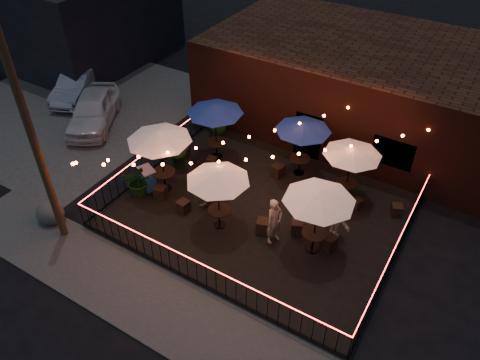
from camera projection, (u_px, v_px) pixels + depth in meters
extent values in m
plane|color=black|center=(231.00, 246.00, 16.23)|extent=(110.00, 110.00, 0.00)
cube|color=black|center=(260.00, 211.00, 17.51)|extent=(10.00, 8.00, 0.15)
cube|color=#403E3B|center=(174.00, 314.00, 14.06)|extent=(18.00, 2.50, 0.05)
cube|color=#403E3B|center=(74.00, 106.00, 23.74)|extent=(11.00, 12.00, 0.02)
cube|color=#35150E|center=(367.00, 86.00, 21.21)|extent=(14.00, 8.00, 4.00)
cube|color=black|center=(309.00, 136.00, 19.60)|extent=(1.20, 0.24, 2.20)
cube|color=black|center=(393.00, 152.00, 17.87)|extent=(1.60, 0.24, 1.20)
cube|color=black|center=(56.00, 7.00, 27.93)|extent=(12.00, 9.00, 5.00)
cylinder|color=#3D2A19|center=(34.00, 141.00, 14.18)|extent=(0.26, 0.26, 8.00)
cube|color=black|center=(198.00, 281.00, 14.76)|extent=(10.00, 0.04, 0.04)
cube|color=black|center=(196.00, 262.00, 14.18)|extent=(10.00, 0.04, 0.04)
cube|color=red|center=(196.00, 261.00, 14.16)|extent=(10.00, 0.03, 0.02)
cube|color=black|center=(155.00, 166.00, 19.44)|extent=(0.04, 8.00, 0.04)
cube|color=black|center=(153.00, 148.00, 18.86)|extent=(0.04, 8.00, 0.04)
cube|color=red|center=(153.00, 147.00, 18.84)|extent=(0.03, 8.00, 0.02)
cube|color=black|center=(392.00, 262.00, 15.39)|extent=(0.04, 8.00, 0.04)
cube|color=black|center=(398.00, 242.00, 14.81)|extent=(0.04, 8.00, 0.04)
cube|color=red|center=(398.00, 242.00, 14.79)|extent=(0.03, 8.00, 0.02)
cylinder|color=black|center=(166.00, 188.00, 18.44)|extent=(0.48, 0.48, 0.03)
cylinder|color=black|center=(165.00, 180.00, 18.20)|extent=(0.07, 0.07, 0.79)
cylinder|color=black|center=(164.00, 172.00, 17.94)|extent=(0.88, 0.88, 0.04)
cylinder|color=black|center=(162.00, 161.00, 17.62)|extent=(0.05, 0.05, 2.64)
cone|color=white|center=(159.00, 136.00, 16.90)|extent=(3.05, 3.05, 0.39)
cylinder|color=black|center=(217.00, 156.00, 20.09)|extent=(0.46, 0.46, 0.03)
cylinder|color=black|center=(217.00, 149.00, 19.86)|extent=(0.06, 0.06, 0.75)
cylinder|color=black|center=(216.00, 142.00, 19.62)|extent=(0.84, 0.84, 0.04)
cylinder|color=black|center=(216.00, 132.00, 19.31)|extent=(0.05, 0.05, 2.52)
cone|color=navy|center=(215.00, 109.00, 18.62)|extent=(2.87, 2.87, 0.37)
cylinder|color=black|center=(220.00, 225.00, 16.83)|extent=(0.44, 0.44, 0.03)
cylinder|color=black|center=(219.00, 218.00, 16.60)|extent=(0.06, 0.06, 0.72)
cylinder|color=black|center=(219.00, 210.00, 16.37)|extent=(0.80, 0.80, 0.04)
cylinder|color=black|center=(219.00, 200.00, 16.08)|extent=(0.04, 0.04, 2.40)
cone|color=white|center=(218.00, 176.00, 15.42)|extent=(2.68, 2.68, 0.35)
cylinder|color=black|center=(299.00, 172.00, 19.21)|extent=(0.44, 0.44, 0.03)
cylinder|color=black|center=(299.00, 166.00, 18.99)|extent=(0.06, 0.06, 0.72)
cylinder|color=black|center=(300.00, 158.00, 18.76)|extent=(0.80, 0.80, 0.04)
cylinder|color=black|center=(301.00, 149.00, 18.47)|extent=(0.04, 0.04, 2.40)
cone|color=navy|center=(303.00, 126.00, 17.81)|extent=(2.90, 2.90, 0.35)
cylinder|color=black|center=(312.00, 249.00, 15.92)|extent=(0.47, 0.47, 0.03)
cylinder|color=black|center=(313.00, 241.00, 15.69)|extent=(0.06, 0.06, 0.76)
cylinder|color=black|center=(314.00, 233.00, 15.44)|extent=(0.85, 0.85, 0.04)
cylinder|color=black|center=(316.00, 222.00, 15.13)|extent=(0.05, 0.05, 2.54)
cone|color=white|center=(319.00, 196.00, 14.43)|extent=(2.81, 2.81, 0.37)
cylinder|color=black|center=(344.00, 197.00, 18.02)|extent=(0.43, 0.43, 0.03)
cylinder|color=black|center=(346.00, 190.00, 17.80)|extent=(0.06, 0.06, 0.70)
cylinder|color=black|center=(347.00, 183.00, 17.58)|extent=(0.78, 0.78, 0.04)
cylinder|color=black|center=(349.00, 173.00, 17.30)|extent=(0.04, 0.04, 2.33)
cone|color=white|center=(353.00, 151.00, 16.65)|extent=(2.70, 2.70, 0.34)
cube|color=black|center=(161.00, 192.00, 17.86)|extent=(0.51, 0.51, 0.50)
cube|color=black|center=(183.00, 206.00, 17.27)|extent=(0.44, 0.44, 0.47)
cube|color=black|center=(184.00, 151.00, 19.99)|extent=(0.49, 0.49, 0.47)
cube|color=black|center=(212.00, 162.00, 19.40)|extent=(0.44, 0.44, 0.44)
cube|color=black|center=(214.00, 199.00, 17.56)|extent=(0.47, 0.47, 0.49)
cube|color=black|center=(263.00, 226.00, 16.43)|extent=(0.55, 0.55, 0.52)
cube|color=black|center=(278.00, 171.00, 18.92)|extent=(0.51, 0.51, 0.50)
cube|color=black|center=(313.00, 193.00, 17.85)|extent=(0.39, 0.39, 0.46)
cube|color=black|center=(297.00, 227.00, 16.42)|extent=(0.53, 0.53, 0.47)
cube|color=black|center=(329.00, 242.00, 15.82)|extent=(0.55, 0.55, 0.51)
cube|color=black|center=(356.00, 204.00, 17.43)|extent=(0.44, 0.44, 0.41)
cube|color=black|center=(397.00, 210.00, 17.13)|extent=(0.49, 0.49, 0.44)
imported|color=tan|center=(274.00, 221.00, 15.71)|extent=(0.62, 0.76, 1.78)
imported|color=tan|center=(203.00, 185.00, 17.23)|extent=(0.71, 0.89, 1.74)
imported|color=tan|center=(337.00, 217.00, 15.96)|extent=(1.21, 0.95, 1.64)
imported|color=#15360D|center=(139.00, 181.00, 17.79)|extent=(1.33, 1.22, 1.27)
imported|color=#163A0F|center=(179.00, 151.00, 19.08)|extent=(0.85, 0.69, 1.53)
imported|color=#12390F|center=(218.00, 119.00, 21.02)|extent=(1.02, 1.02, 1.53)
cube|color=blue|center=(148.00, 179.00, 18.22)|extent=(0.78, 0.68, 0.86)
cube|color=silver|center=(146.00, 170.00, 17.93)|extent=(0.83, 0.73, 0.05)
ellipsoid|color=#41413D|center=(50.00, 213.00, 16.99)|extent=(1.19, 1.09, 0.77)
imported|color=white|center=(93.00, 110.00, 21.98)|extent=(3.83, 4.78, 1.53)
imported|color=#96989E|center=(78.00, 84.00, 24.14)|extent=(3.02, 4.48, 1.40)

